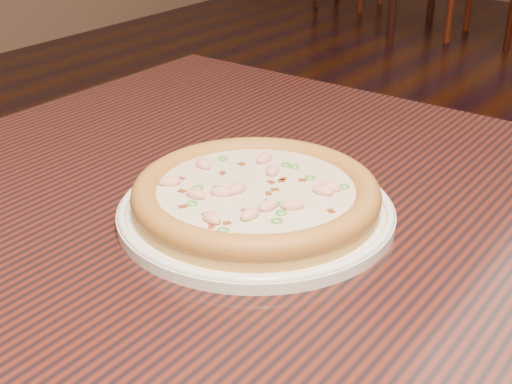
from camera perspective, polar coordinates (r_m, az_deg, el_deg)
The scene contains 3 objects.
hero_table at distance 0.80m, azimuth 9.22°, elevation -9.30°, with size 1.20×0.80×0.75m.
plate at distance 0.76m, azimuth 0.00°, elevation -1.44°, with size 0.29×0.29×0.02m.
pizza at distance 0.75m, azimuth -0.01°, elevation -0.20°, with size 0.26×0.26×0.03m.
Camera 1 is at (0.11, -1.10, 1.11)m, focal length 50.00 mm.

